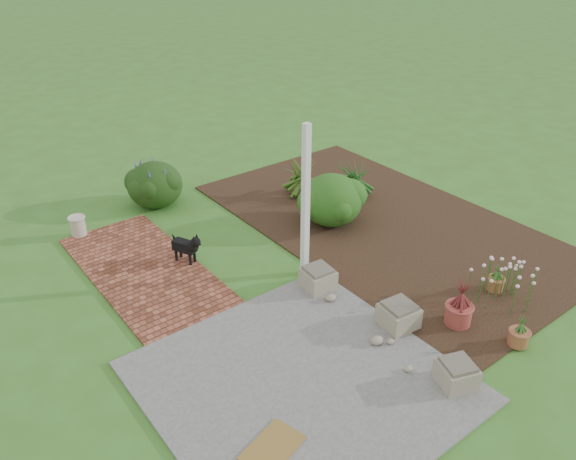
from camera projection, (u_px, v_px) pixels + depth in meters
ground at (293, 283)px, 8.77m from camera, size 80.00×80.00×0.00m
concrete_patio at (301, 381)px, 6.89m from camera, size 3.50×3.50×0.04m
brick_path at (144, 269)px, 9.07m from camera, size 1.60×3.50×0.04m
garden_bed at (382, 223)px, 10.44m from camera, size 4.00×7.00×0.03m
veranda_post at (306, 204)px, 8.39m from camera, size 0.10×0.10×2.50m
stone_trough_near at (456, 374)px, 6.77m from camera, size 0.54×0.54×0.28m
stone_trough_mid at (398, 316)px, 7.73m from camera, size 0.51×0.51×0.31m
stone_trough_far at (318, 279)px, 8.54m from camera, size 0.48×0.48×0.29m
coir_doormat at (272, 448)px, 6.00m from camera, size 0.76×0.60×0.02m
black_dog at (187, 246)px, 9.09m from camera, size 0.34×0.55×0.50m
cream_ceramic_urn at (78, 226)px, 9.93m from camera, size 0.34×0.34×0.35m
evergreen_shrub at (332, 199)px, 10.22m from camera, size 1.42×1.42×0.96m
agapanthus_clump_back at (353, 176)px, 11.14m from camera, size 1.11×1.11×0.93m
agapanthus_clump_front at (301, 174)px, 11.25m from camera, size 1.02×1.02×0.90m
pink_flower_patch at (509, 281)px, 8.20m from camera, size 1.18×1.18×0.63m
terracotta_pot_bronze at (458, 314)px, 7.79m from camera, size 0.42×0.42×0.30m
terracotta_pot_small_left at (495, 284)px, 8.52m from camera, size 0.30×0.30×0.21m
terracotta_pot_small_right at (519, 338)px, 7.42m from camera, size 0.33×0.33×0.22m
purple_flowering_bush at (155, 184)px, 10.92m from camera, size 1.13×1.13×0.91m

